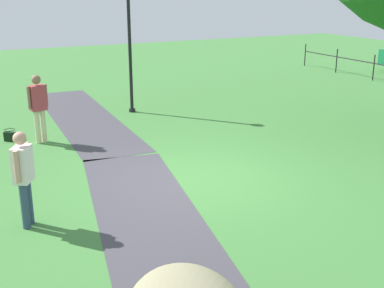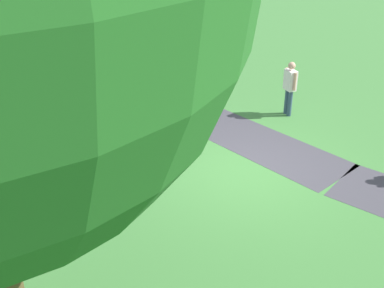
% 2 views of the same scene
% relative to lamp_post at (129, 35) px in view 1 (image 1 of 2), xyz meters
% --- Properties ---
extents(ground_plane, '(48.00, 48.00, 0.00)m').
position_rel_lamp_post_xyz_m(ground_plane, '(5.97, -0.74, -2.35)').
color(ground_plane, '#3C7536').
extents(footpath_segment_near, '(8.07, 2.09, 0.01)m').
position_rel_lamp_post_xyz_m(footpath_segment_near, '(-0.03, -1.55, -2.35)').
color(footpath_segment_near, '#3E3B43').
rests_on(footpath_segment_near, ground).
extents(footpath_segment_mid, '(8.18, 3.21, 0.01)m').
position_rel_lamp_post_xyz_m(footpath_segment_mid, '(7.89, -2.48, -2.35)').
color(footpath_segment_mid, '#3E3B43').
rests_on(footpath_segment_mid, ground).
extents(lamp_post, '(0.28, 0.28, 3.84)m').
position_rel_lamp_post_xyz_m(lamp_post, '(0.00, 0.00, 0.00)').
color(lamp_post, black).
rests_on(lamp_post, ground).
extents(woman_with_handbag, '(0.33, 0.50, 1.70)m').
position_rel_lamp_post_xyz_m(woman_with_handbag, '(2.00, -3.14, -1.36)').
color(woman_with_handbag, beige).
rests_on(woman_with_handbag, ground).
extents(man_near_boulder, '(0.46, 0.39, 1.61)m').
position_rel_lamp_post_xyz_m(man_near_boulder, '(6.58, -4.22, -1.43)').
color(man_near_boulder, '#324860').
rests_on(man_near_boulder, ground).
extents(handbag_on_grass, '(0.38, 0.38, 0.31)m').
position_rel_lamp_post_xyz_m(handbag_on_grass, '(1.55, -3.82, -2.21)').
color(handbag_on_grass, black).
rests_on(handbag_on_grass, ground).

